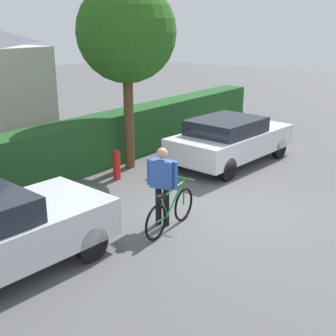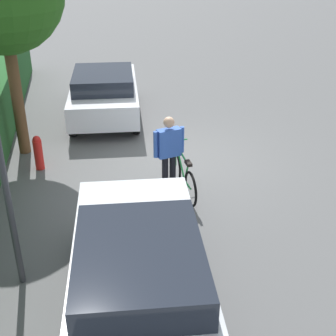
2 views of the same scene
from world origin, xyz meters
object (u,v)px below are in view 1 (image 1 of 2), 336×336
Objects in this scene: fire_hydrant at (117,164)px; tree_kerbside at (126,33)px; bicycle at (170,211)px; person_rider at (162,181)px; parked_car_far at (230,139)px.

tree_kerbside is at bearing 22.77° from fire_hydrant.
fire_hydrant is (1.62, 2.98, 0.02)m from bicycle.
tree_kerbside reaches higher than person_rider.
bicycle is 5.43m from tree_kerbside.
tree_kerbside reaches higher than fire_hydrant.
person_rider is 0.33× the size of tree_kerbside.
bicycle is at bearing -164.48° from parked_car_far.
person_rider reaches higher than bicycle.
person_rider is 4.87m from tree_kerbside.
person_rider is (0.09, 0.27, 0.57)m from bicycle.
tree_kerbside is at bearing 52.50° from bicycle.
bicycle is at bearing -127.50° from tree_kerbside.
fire_hydrant is (-0.99, -0.42, -3.31)m from tree_kerbside.
person_rider reaches higher than fire_hydrant.
tree_kerbside is at bearing 134.62° from parked_car_far.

